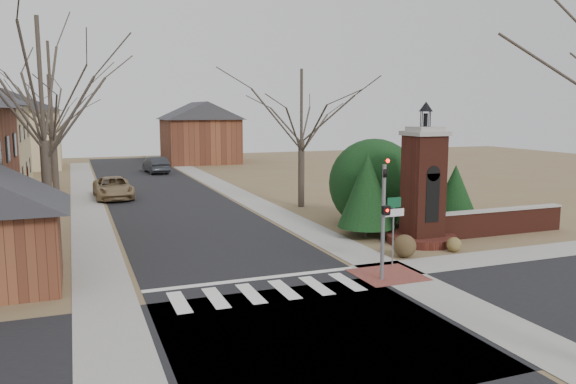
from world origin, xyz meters
name	(u,v)px	position (x,y,z in m)	size (l,w,h in m)	color
ground	(276,299)	(0.00, 0.00, 0.00)	(120.00, 120.00, 0.00)	brown
main_street	(167,199)	(0.00, 22.00, 0.01)	(8.00, 70.00, 0.01)	black
cross_street	(313,333)	(0.00, -3.00, 0.01)	(120.00, 8.00, 0.01)	black
crosswalk_zone	(268,292)	(0.00, 0.80, 0.01)	(8.00, 2.20, 0.02)	silver
stop_bar	(254,279)	(0.00, 2.30, 0.01)	(8.00, 0.35, 0.02)	silver
sidewalk_right_main	(240,195)	(5.20, 22.00, 0.01)	(2.00, 60.00, 0.02)	gray
sidewalk_left	(87,204)	(-5.20, 22.00, 0.01)	(2.00, 60.00, 0.02)	gray
curb_apron	(388,275)	(4.80, 1.00, 0.01)	(2.40, 2.40, 0.02)	brown
traffic_signal_pole	(384,210)	(4.30, 0.57, 2.59)	(0.28, 0.41, 4.50)	slate
sign_post	(393,218)	(5.59, 1.99, 1.95)	(0.90, 0.07, 2.75)	slate
brick_gate_monument	(423,196)	(9.00, 4.99, 2.17)	(3.20, 3.20, 6.47)	#532218
brick_garden_wall	(499,221)	(13.50, 5.00, 0.66)	(7.50, 0.50, 1.30)	#532218
house_distant_left	(7,128)	(-12.01, 48.00, 4.25)	(10.80, 8.80, 8.53)	beige
house_distant_right	(200,131)	(7.99, 47.99, 3.65)	(8.80, 8.80, 7.30)	brown
evergreen_near	(367,190)	(7.20, 7.00, 2.30)	(2.80, 2.80, 4.10)	#473D33
evergreen_mid	(412,178)	(10.50, 8.20, 2.60)	(3.40, 3.40, 4.70)	#473D33
evergreen_far	(455,192)	(12.50, 7.20, 1.90)	(2.40, 2.40, 3.30)	#473D33
evergreen_mass	(374,180)	(9.00, 9.50, 2.40)	(4.80, 4.80, 4.80)	black
bare_tree_0	(40,71)	(-7.00, 9.00, 7.70)	(8.05, 8.05, 11.15)	#473D33
bare_tree_1	(50,78)	(-7.00, 22.00, 8.03)	(8.40, 8.40, 11.64)	#473D33
bare_tree_2	(49,99)	(-7.50, 35.00, 7.03)	(7.35, 7.35, 10.19)	#473D33
bare_tree_3	(302,100)	(7.50, 16.00, 6.69)	(7.00, 7.00, 9.70)	#473D33
pickup_truck	(113,188)	(-3.40, 23.79, 0.74)	(2.46, 5.35, 1.49)	#8E744D
distant_car	(156,165)	(1.60, 38.77, 0.80)	(1.68, 4.83, 1.59)	#2B2E32
dry_shrub_left	(405,246)	(6.80, 3.00, 0.48)	(0.96, 0.96, 0.96)	#4C3B23
dry_shrub_right	(454,245)	(9.30, 3.00, 0.32)	(0.65, 0.65, 0.65)	brown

